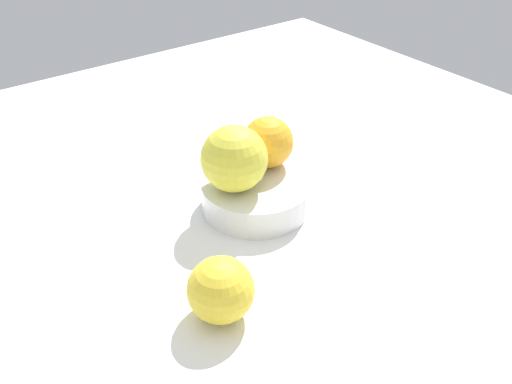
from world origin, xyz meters
TOP-DOWN VIEW (x-y plane):
  - ground_plane at (0.00, 0.00)cm, footprint 110.00×110.00cm
  - fruit_bowl at (0.00, 0.00)cm, footprint 13.27×13.27cm
  - orange_in_bowl_0 at (-3.61, -2.41)cm, footprint 6.38×6.38cm
  - orange_in_bowl_1 at (2.66, -0.61)cm, footprint 7.81×7.81cm
  - orange_loose_0 at (13.39, 12.40)cm, footprint 6.47×6.47cm

SIDE VIEW (x-z plane):
  - ground_plane at x=0.00cm, z-range -2.00..0.00cm
  - fruit_bowl at x=0.00cm, z-range -0.10..3.52cm
  - orange_loose_0 at x=13.39cm, z-range 0.00..6.47cm
  - orange_in_bowl_0 at x=-3.61cm, z-range 3.61..10.00cm
  - orange_in_bowl_1 at x=2.66cm, z-range 3.61..11.42cm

